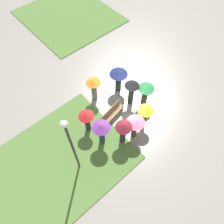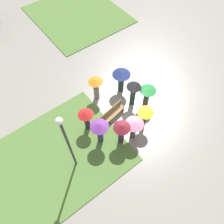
% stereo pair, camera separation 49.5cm
% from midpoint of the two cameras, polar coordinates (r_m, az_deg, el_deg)
% --- Properties ---
extents(ground_plane, '(90.00, 90.00, 0.00)m').
position_cam_midpoint_polar(ground_plane, '(14.29, 2.28, -0.60)').
color(ground_plane, gray).
extents(lawn_patch_near, '(8.82, 6.23, 0.06)m').
position_cam_midpoint_polar(lawn_patch_near, '(13.23, -16.58, -13.70)').
color(lawn_patch_near, '#4C7033').
rests_on(lawn_patch_near, ground_plane).
extents(lawn_patch_far, '(7.44, 8.39, 0.06)m').
position_cam_midpoint_polar(lawn_patch_far, '(22.26, -11.90, 23.31)').
color(lawn_patch_far, '#4C7033').
rests_on(lawn_patch_far, ground_plane).
extents(park_bench, '(1.89, 0.71, 0.90)m').
position_cam_midpoint_polar(park_bench, '(13.77, -1.11, -0.30)').
color(park_bench, brown).
rests_on(park_bench, ground_plane).
extents(lamp_post, '(0.32, 0.32, 4.96)m').
position_cam_midpoint_polar(lamp_post, '(10.07, -12.11, -7.83)').
color(lamp_post, '#2D2D30').
rests_on(lamp_post, ground_plane).
extents(crowd_person_purple, '(1.04, 1.04, 2.01)m').
position_cam_midpoint_polar(crowd_person_purple, '(12.07, -3.98, -4.68)').
color(crowd_person_purple, '#282D47').
rests_on(crowd_person_purple, ground_plane).
extents(crowd_person_black, '(0.92, 0.92, 1.98)m').
position_cam_midpoint_polar(crowd_person_black, '(13.77, 4.12, 5.89)').
color(crowd_person_black, '#1E3328').
rests_on(crowd_person_black, ground_plane).
extents(crowd_person_red, '(0.92, 0.92, 1.82)m').
position_cam_midpoint_polar(crowd_person_red, '(12.69, -7.76, -1.72)').
color(crowd_person_red, '#2D2333').
rests_on(crowd_person_red, ground_plane).
extents(crowd_person_orange, '(0.93, 0.93, 1.86)m').
position_cam_midpoint_polar(crowd_person_orange, '(14.09, -5.83, 6.67)').
color(crowd_person_orange, slate).
rests_on(crowd_person_orange, ground_plane).
extents(crowd_person_yellow, '(0.96, 0.96, 1.78)m').
position_cam_midpoint_polar(crowd_person_yellow, '(12.88, 7.54, -0.25)').
color(crowd_person_yellow, '#1E3328').
rests_on(crowd_person_yellow, ground_plane).
extents(crowd_person_pink, '(1.07, 1.07, 1.75)m').
position_cam_midpoint_polar(crowd_person_pink, '(12.45, 4.95, -3.40)').
color(crowd_person_pink, '#47382D').
rests_on(crowd_person_pink, ground_plane).
extents(crowd_person_maroon, '(0.96, 0.96, 1.93)m').
position_cam_midpoint_polar(crowd_person_maroon, '(12.16, 1.80, -4.67)').
color(crowd_person_maroon, '#2D2333').
rests_on(crowd_person_maroon, ground_plane).
extents(crowd_person_navy, '(1.19, 1.19, 1.78)m').
position_cam_midpoint_polar(crowd_person_navy, '(14.51, 0.72, 9.11)').
color(crowd_person_navy, '#1E3328').
rests_on(crowd_person_navy, ground_plane).
extents(crowd_person_green, '(1.04, 1.04, 1.71)m').
position_cam_midpoint_polar(crowd_person_green, '(13.99, 7.72, 5.12)').
color(crowd_person_green, '#47382D').
rests_on(crowd_person_green, ground_plane).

